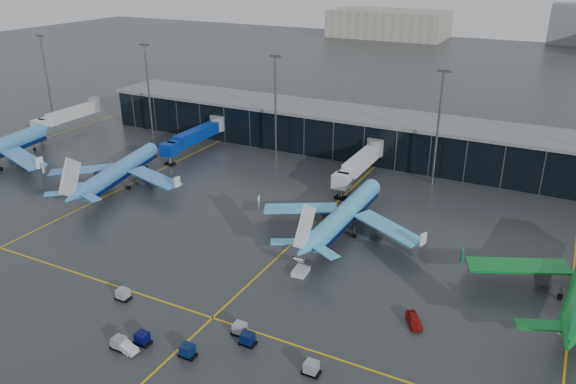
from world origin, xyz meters
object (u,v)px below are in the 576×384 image
at_px(baggage_carts, 194,337).
at_px(airliner_klm_near, 346,202).
at_px(service_van_white, 124,346).
at_px(service_van_red, 414,320).
at_px(airliner_arkefly, 120,160).
at_px(mobile_airstair, 301,269).

bearing_deg(baggage_carts, airliner_klm_near, 81.97).
height_order(airliner_klm_near, service_van_white, airliner_klm_near).
bearing_deg(service_van_white, service_van_red, -48.68).
bearing_deg(airliner_klm_near, service_van_white, -104.51).
xyz_separation_m(airliner_arkefly, service_van_white, (40.10, -43.23, -5.18)).
bearing_deg(airliner_arkefly, service_van_white, -59.25).
height_order(service_van_red, service_van_white, service_van_red).
bearing_deg(service_van_white, baggage_carts, -45.13).
distance_m(airliner_klm_near, baggage_carts, 40.38).
height_order(mobile_airstair, service_van_red, mobile_airstair).
xyz_separation_m(mobile_airstair, service_van_red, (19.96, -4.87, -0.06)).
bearing_deg(airliner_klm_near, service_van_red, -48.36).
bearing_deg(service_van_red, mobile_airstair, 135.95).
bearing_deg(airliner_klm_near, mobile_airstair, -91.08).
height_order(baggage_carts, mobile_airstair, mobile_airstair).
distance_m(service_van_red, service_van_white, 39.17).
bearing_deg(airliner_klm_near, baggage_carts, -97.13).
distance_m(mobile_airstair, service_van_white, 30.13).
xyz_separation_m(baggage_carts, mobile_airstair, (4.99, 22.07, 0.01)).
bearing_deg(baggage_carts, mobile_airstair, 77.26).
bearing_deg(airliner_klm_near, airliner_arkefly, -176.86).
distance_m(airliner_klm_near, service_van_red, 30.08).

